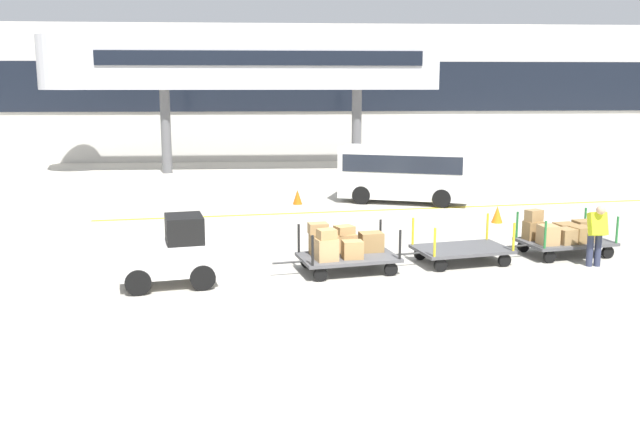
% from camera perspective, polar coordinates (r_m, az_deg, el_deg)
% --- Properties ---
extents(ground_plane, '(120.00, 120.00, 0.00)m').
position_cam_1_polar(ground_plane, '(15.59, 3.66, -6.06)').
color(ground_plane, '#B2ADA0').
extents(apron_lead_line, '(20.69, 2.95, 0.01)m').
position_cam_1_polar(apron_lead_line, '(24.66, 6.25, 0.08)').
color(apron_lead_line, yellow).
rests_on(apron_lead_line, ground_plane).
extents(terminal_building, '(56.67, 2.51, 7.80)m').
position_cam_1_polar(terminal_building, '(40.84, -1.07, 9.76)').
color(terminal_building, beige).
rests_on(terminal_building, ground_plane).
extents(jet_bridge, '(19.58, 3.00, 6.76)m').
position_cam_1_polar(jet_bridge, '(34.89, -7.84, 12.00)').
color(jet_bridge, '#B7B7BC').
rests_on(jet_bridge, ground_plane).
extents(baggage_tug, '(2.28, 1.60, 1.58)m').
position_cam_1_polar(baggage_tug, '(15.54, -12.40, -3.47)').
color(baggage_tug, white).
rests_on(baggage_tug, ground_plane).
extents(baggage_cart_lead, '(3.09, 1.85, 1.16)m').
position_cam_1_polar(baggage_cart_lead, '(16.38, 1.99, -3.14)').
color(baggage_cart_lead, '#4C4C4F').
rests_on(baggage_cart_lead, ground_plane).
extents(baggage_cart_middle, '(3.09, 1.85, 1.10)m').
position_cam_1_polar(baggage_cart_middle, '(17.54, 11.71, -3.22)').
color(baggage_cart_middle, '#4C4C4F').
rests_on(baggage_cart_middle, ground_plane).
extents(baggage_cart_tail, '(3.09, 1.85, 1.19)m').
position_cam_1_polar(baggage_cart_tail, '(19.02, 19.52, -1.93)').
color(baggage_cart_tail, '#4C4C4F').
rests_on(baggage_cart_tail, ground_plane).
extents(baggage_handler, '(0.41, 0.45, 1.56)m').
position_cam_1_polar(baggage_handler, '(18.02, 22.06, -1.72)').
color(baggage_handler, '#2D334C').
rests_on(baggage_handler, ground_plane).
extents(shuttle_van, '(5.16, 3.36, 2.10)m').
position_cam_1_polar(shuttle_van, '(26.13, 7.09, 3.38)').
color(shuttle_van, white).
rests_on(shuttle_van, ground_plane).
extents(safety_cone_near, '(0.36, 0.36, 0.55)m').
position_cam_1_polar(safety_cone_near, '(22.89, 14.56, -0.31)').
color(safety_cone_near, orange).
rests_on(safety_cone_near, ground_plane).
extents(safety_cone_far, '(0.36, 0.36, 0.55)m').
position_cam_1_polar(safety_cone_far, '(25.58, -1.89, 1.13)').
color(safety_cone_far, '#EA590F').
rests_on(safety_cone_far, ground_plane).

